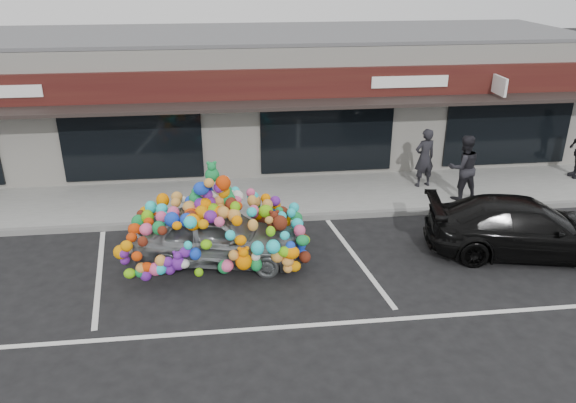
{
  "coord_description": "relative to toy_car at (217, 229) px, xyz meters",
  "views": [
    {
      "loc": [
        -0.22,
        -11.3,
        6.62
      ],
      "look_at": [
        1.28,
        1.4,
        1.06
      ],
      "focal_mm": 35.0,
      "sensor_mm": 36.0,
      "label": 1
    }
  ],
  "objects": [
    {
      "name": "toy_car",
      "position": [
        0.0,
        0.0,
        0.0
      ],
      "size": [
        2.82,
        4.41,
        2.41
      ],
      "rotation": [
        0.0,
        0.0,
        1.37
      ],
      "color": "silver",
      "rests_on": "ground"
    },
    {
      "name": "pedestrian_a",
      "position": [
        6.28,
        3.69,
        0.24
      ],
      "size": [
        0.74,
        0.57,
        1.82
      ],
      "primitive_type": "imported",
      "rotation": [
        0.0,
        0.0,
        3.35
      ],
      "color": "black",
      "rests_on": "sidewalk"
    },
    {
      "name": "lane_line",
      "position": [
        2.49,
        -2.81,
        -0.81
      ],
      "size": [
        14.0,
        0.12,
        0.01
      ],
      "primitive_type": "cube",
      "color": "silver",
      "rests_on": "ground"
    },
    {
      "name": "parking_stripe_mid",
      "position": [
        3.29,
        -0.31,
        -0.81
      ],
      "size": [
        0.73,
        4.37,
        0.01
      ],
      "primitive_type": "cube",
      "rotation": [
        0.0,
        0.0,
        0.14
      ],
      "color": "silver",
      "rests_on": "ground"
    },
    {
      "name": "ground",
      "position": [
        0.49,
        -0.51,
        -0.82
      ],
      "size": [
        90.0,
        90.0,
        0.0
      ],
      "primitive_type": "plane",
      "color": "black",
      "rests_on": "ground"
    },
    {
      "name": "kerb",
      "position": [
        0.49,
        1.99,
        -0.74
      ],
      "size": [
        26.0,
        0.18,
        0.16
      ],
      "primitive_type": "cube",
      "color": "slate",
      "rests_on": "ground"
    },
    {
      "name": "sidewalk",
      "position": [
        0.49,
        3.49,
        -0.74
      ],
      "size": [
        26.0,
        3.0,
        0.15
      ],
      "primitive_type": "cube",
      "color": "gray",
      "rests_on": "ground"
    },
    {
      "name": "parking_stripe_right",
      "position": [
        8.69,
        -0.31,
        -0.81
      ],
      "size": [
        0.73,
        4.37,
        0.01
      ],
      "primitive_type": "cube",
      "rotation": [
        0.0,
        0.0,
        0.14
      ],
      "color": "silver",
      "rests_on": "ground"
    },
    {
      "name": "black_sedan",
      "position": [
        7.34,
        -0.46,
        -0.14
      ],
      "size": [
        2.72,
        4.92,
        1.35
      ],
      "primitive_type": "imported",
      "rotation": [
        0.0,
        0.0,
        1.38
      ],
      "color": "black",
      "rests_on": "ground"
    },
    {
      "name": "pedestrian_b",
      "position": [
        7.04,
        2.6,
        0.29
      ],
      "size": [
        0.99,
        0.8,
        1.91
      ],
      "primitive_type": "imported",
      "rotation": [
        0.0,
        0.0,
        3.23
      ],
      "color": "black",
      "rests_on": "sidewalk"
    },
    {
      "name": "parking_stripe_left",
      "position": [
        -2.71,
        -0.31,
        -0.81
      ],
      "size": [
        0.73,
        4.37,
        0.01
      ],
      "primitive_type": "cube",
      "rotation": [
        0.0,
        0.0,
        0.14
      ],
      "color": "silver",
      "rests_on": "ground"
    },
    {
      "name": "shop_building",
      "position": [
        0.49,
        7.93,
        1.35
      ],
      "size": [
        24.0,
        7.2,
        4.31
      ],
      "color": "white",
      "rests_on": "ground"
    }
  ]
}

